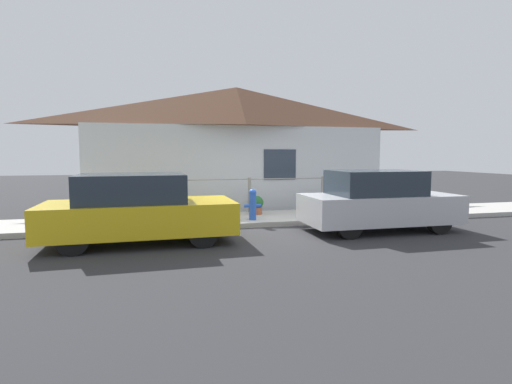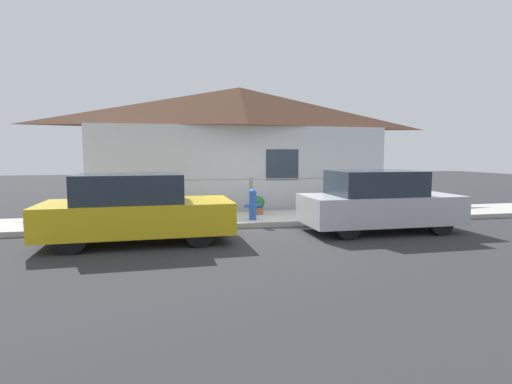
{
  "view_description": "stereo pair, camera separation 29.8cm",
  "coord_description": "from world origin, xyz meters",
  "px_view_note": "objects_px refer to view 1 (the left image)",
  "views": [
    {
      "loc": [
        -2.73,
        -9.84,
        1.88
      ],
      "look_at": [
        -0.21,
        0.3,
        0.9
      ],
      "focal_mm": 28.0,
      "sensor_mm": 36.0,
      "label": 1
    },
    {
      "loc": [
        -2.44,
        -9.91,
        1.88
      ],
      "look_at": [
        -0.21,
        0.3,
        0.9
      ],
      "focal_mm": 28.0,
      "sensor_mm": 36.0,
      "label": 2
    }
  ],
  "objects_px": {
    "potted_plant_near_hydrant": "(257,205)",
    "car_right": "(378,201)",
    "car_left": "(138,209)",
    "fire_hydrant": "(253,204)"
  },
  "relations": [
    {
      "from": "car_right",
      "to": "potted_plant_near_hydrant",
      "type": "bearing_deg",
      "value": 134.72
    },
    {
      "from": "potted_plant_near_hydrant",
      "to": "car_right",
      "type": "bearing_deg",
      "value": -45.54
    },
    {
      "from": "car_right",
      "to": "potted_plant_near_hydrant",
      "type": "height_order",
      "value": "car_right"
    },
    {
      "from": "car_left",
      "to": "potted_plant_near_hydrant",
      "type": "height_order",
      "value": "car_left"
    },
    {
      "from": "car_left",
      "to": "car_right",
      "type": "height_order",
      "value": "car_right"
    },
    {
      "from": "car_left",
      "to": "fire_hydrant",
      "type": "relative_size",
      "value": 4.75
    },
    {
      "from": "car_right",
      "to": "potted_plant_near_hydrant",
      "type": "xyz_separation_m",
      "value": [
        -2.45,
        2.5,
        -0.31
      ]
    },
    {
      "from": "fire_hydrant",
      "to": "potted_plant_near_hydrant",
      "type": "height_order",
      "value": "fire_hydrant"
    },
    {
      "from": "car_left",
      "to": "car_right",
      "type": "relative_size",
      "value": 1.06
    },
    {
      "from": "car_right",
      "to": "car_left",
      "type": "bearing_deg",
      "value": -179.72
    }
  ]
}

